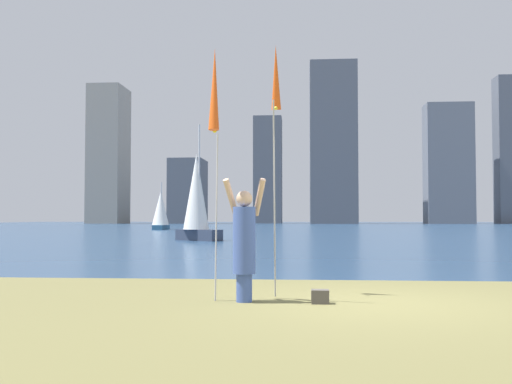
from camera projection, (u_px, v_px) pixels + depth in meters
name	position (u px, v px, depth m)	size (l,w,h in m)	color
ground	(311.00, 229.00, 59.40)	(120.00, 138.00, 0.12)	brown
person	(244.00, 241.00, 8.77)	(0.67, 0.50, 1.84)	#3F59A5
kite_flag_left	(214.00, 94.00, 8.80)	(0.16, 0.50, 3.80)	#B2B2B7
kite_flag_right	(276.00, 85.00, 9.59)	(0.16, 1.10, 4.03)	#B2B2B7
bag	(320.00, 297.00, 8.56)	(0.26, 0.20, 0.20)	#4C4742
sailboat_1	(197.00, 198.00, 30.79)	(2.66, 2.24, 6.07)	#333D51
sailboat_2	(161.00, 211.00, 55.55)	(1.59, 3.16, 4.47)	#2D6084
skyline_tower_0	(109.00, 155.00, 103.37)	(5.64, 7.70, 23.90)	gray
skyline_tower_1	(188.00, 192.00, 102.21)	(5.74, 7.78, 11.06)	#565B66
skyline_tower_2	(268.00, 170.00, 104.33)	(4.92, 4.98, 18.75)	#565B66
skyline_tower_3	(333.00, 143.00, 100.00)	(7.87, 5.39, 27.34)	#565B66
skyline_tower_4	(448.00, 164.00, 98.82)	(7.65, 4.56, 20.09)	slate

